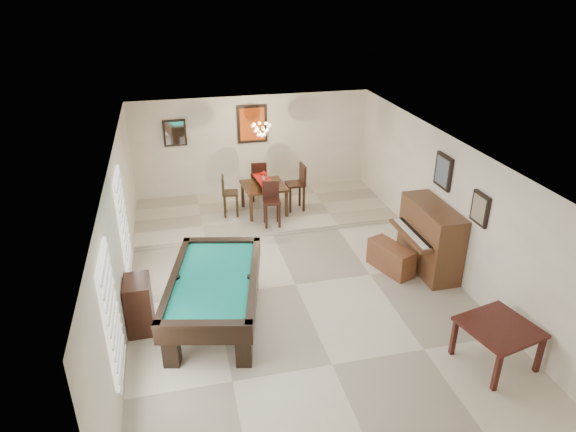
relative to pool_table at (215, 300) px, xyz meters
name	(u,v)px	position (x,y,z in m)	size (l,w,h in m)	color
ground_plane	(295,285)	(1.56, 0.79, -0.44)	(6.00, 9.00, 0.02)	beige
wall_back	(253,147)	(1.56, 5.29, 0.87)	(6.00, 0.04, 2.60)	silver
wall_front	(406,415)	(1.56, -3.71, 0.87)	(6.00, 0.04, 2.60)	silver
wall_left	(120,241)	(-1.44, 0.79, 0.87)	(0.04, 9.00, 2.60)	silver
wall_right	(449,206)	(4.56, 0.79, 0.87)	(0.04, 9.00, 2.60)	silver
ceiling	(296,152)	(1.56, 0.79, 2.17)	(6.00, 9.00, 0.04)	white
dining_step	(263,211)	(1.56, 4.04, -0.37)	(6.00, 2.50, 0.12)	beige
window_left_front	(111,314)	(-1.41, -1.41, 0.97)	(0.06, 1.00, 1.70)	white
window_left_rear	(123,220)	(-1.41, 1.39, 0.97)	(0.06, 1.00, 1.70)	white
pool_table	(215,300)	(0.00, 0.00, 0.00)	(1.40, 2.58, 0.86)	black
square_table	(496,344)	(3.94, -1.96, -0.09)	(0.97, 0.97, 0.67)	black
upright_piano	(423,238)	(4.09, 0.79, 0.24)	(0.90, 1.61, 1.34)	brown
piano_bench	(391,258)	(3.50, 0.86, -0.16)	(0.38, 0.99, 0.55)	brown
apothecary_chest	(139,305)	(-1.21, 0.11, 0.03)	(0.41, 0.61, 0.91)	black
dining_table	(264,196)	(1.57, 3.88, 0.09)	(0.97, 0.97, 0.81)	black
flower_vase	(264,176)	(1.57, 3.88, 0.60)	(0.13, 0.13, 0.22)	#A9160E
dining_chair_south	(272,205)	(1.61, 3.12, 0.19)	(0.37, 0.37, 1.01)	black
dining_chair_north	(259,180)	(1.58, 4.64, 0.20)	(0.38, 0.38, 1.02)	black
dining_chair_west	(231,196)	(0.78, 3.88, 0.17)	(0.36, 0.36, 0.96)	black
dining_chair_east	(295,188)	(2.32, 3.83, 0.25)	(0.42, 0.42, 1.13)	black
chandelier	(261,125)	(1.56, 3.99, 1.77)	(0.44, 0.44, 0.60)	#FFE5B2
back_painting	(252,124)	(1.56, 5.25, 1.47)	(0.75, 0.06, 0.95)	#D84C14
back_mirror	(175,133)	(-0.34, 5.25, 1.37)	(0.55, 0.06, 0.65)	white
right_picture_upper	(443,171)	(4.52, 1.09, 1.47)	(0.06, 0.55, 0.65)	slate
right_picture_lower	(480,209)	(4.52, -0.21, 1.27)	(0.06, 0.45, 0.55)	gray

